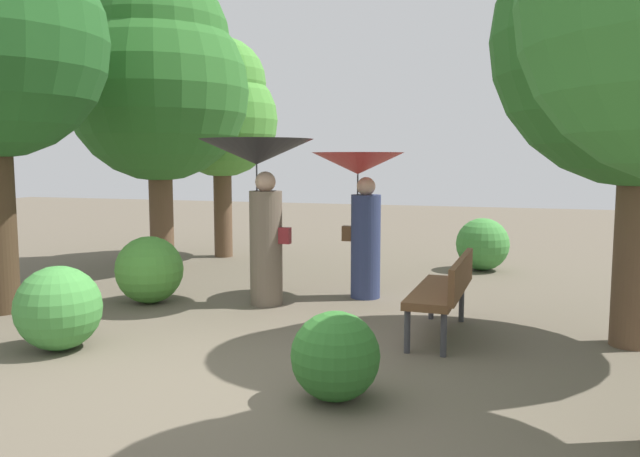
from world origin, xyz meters
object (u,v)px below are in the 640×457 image
object	(u,v)px
tree_far_back	(221,109)
park_bench	(446,288)
person_left	(259,178)
person_right	(361,191)
tree_near_left	(157,75)

from	to	relation	value
tree_far_back	park_bench	bearing A→B (deg)	-42.24
person_left	person_right	bearing A→B (deg)	-49.96
person_right	person_left	bearing A→B (deg)	130.04
park_bench	tree_far_back	world-z (taller)	tree_far_back
person_right	tree_far_back	xyz separation A→B (m)	(-3.28, 2.59, 1.33)
person_right	tree_near_left	world-z (taller)	tree_near_left
tree_far_back	tree_near_left	bearing A→B (deg)	-107.07
tree_far_back	person_left	bearing A→B (deg)	-56.98
person_right	tree_far_back	bearing A→B (deg)	57.73
person_right	tree_near_left	distance (m)	4.29
person_left	tree_far_back	bearing A→B (deg)	39.07
person_left	tree_far_back	distance (m)	4.15
person_left	tree_near_left	xyz separation A→B (m)	(-2.60, 1.93, 1.61)
tree_near_left	person_right	bearing A→B (deg)	-17.64
person_left	person_right	size ratio (longest dim) A/B	1.08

